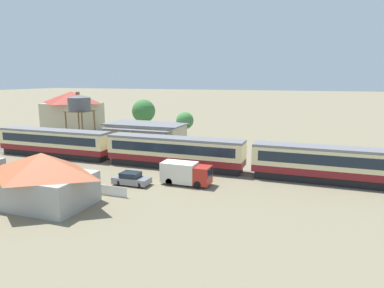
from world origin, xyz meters
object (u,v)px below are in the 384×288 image
Objects in this scene: parked_car_white at (76,177)px; delivery_truck_red at (186,173)px; passenger_train at (251,157)px; water_tower at (79,104)px; cottage_terracotta_roof at (43,178)px; yard_tree_1 at (144,111)px; station_house_red_roof at (73,111)px; yard_tree_2 at (185,121)px; station_building at (146,136)px; parked_car_grey at (131,179)px.

parked_car_white is 12.35m from delivery_truck_red.
passenger_train is at bearing 44.94° from delivery_truck_red.
passenger_train is 35.91m from water_tower.
delivery_truck_red is (9.99, 10.30, -1.28)m from cottage_terracotta_roof.
water_tower is at bearing 130.58° from parked_car_white.
passenger_train is 8.95× the size of water_tower.
yard_tree_1 is (-20.19, 28.40, 3.67)m from delivery_truck_red.
station_house_red_roof reaches higher than yard_tree_1.
yard_tree_2 is at bearing 6.80° from water_tower.
station_building is 1.51× the size of water_tower.
station_house_red_roof is at bearing 125.77° from cottage_terracotta_roof.
yard_tree_1 is at bearing 4.12° from station_house_red_roof.
station_house_red_roof is 29.99m from yard_tree_2.
yard_tree_1 is at bearing 114.78° from parked_car_grey.
delivery_truck_red is at bearing -50.46° from station_building.
passenger_train is 15.96× the size of parked_car_white.
yard_tree_1 is (-26.27, 22.34, 2.68)m from passenger_train.
cottage_terracotta_roof is 1.88× the size of parked_car_white.
parked_car_white is at bearing -86.12° from station_building.
parked_car_grey is 6.41m from parked_car_white.
parked_car_grey is (-11.62, -8.27, -1.60)m from passenger_train.
cottage_terracotta_roof is at bearing -119.58° from parked_car_grey.
yard_tree_1 is (-10.20, 38.70, 2.39)m from cottage_terracotta_roof.
cottage_terracotta_roof is 40.10m from yard_tree_1.
cottage_terracotta_roof is 1.24× the size of yard_tree_1.
passenger_train is at bearing 34.64° from parked_car_grey.
station_building reaches higher than passenger_train.
station_building is at bearing 129.54° from delivery_truck_red.
station_house_red_roof is 13.61m from water_tower.
passenger_train is 6.69× the size of station_house_red_roof.
cottage_terracotta_roof is at bearing -70.86° from parked_car_white.
yard_tree_1 reaches higher than cottage_terracotta_roof.
passenger_train is 34.59m from yard_tree_1.
passenger_train is 10.51× the size of yard_tree_1.
yard_tree_1 is 14.90m from yard_tree_2.
passenger_train is at bearing 45.53° from cottage_terracotta_roof.
yard_tree_2 is at bearing 95.18° from parked_car_grey.
passenger_train is 8.64m from delivery_truck_red.
station_house_red_roof is (-43.08, 21.13, 2.26)m from passenger_train.
station_house_red_roof is 16.85m from yard_tree_1.
passenger_train is at bearing -19.05° from water_tower.
parked_car_grey is (22.03, -19.89, -6.30)m from water_tower.
station_house_red_roof reaches higher than parked_car_grey.
yard_tree_2 is (-13.95, 13.97, 2.15)m from passenger_train.
passenger_train is at bearing -26.13° from station_house_red_roof.
water_tower reaches higher than delivery_truck_red.
passenger_train reaches higher than parked_car_white.
water_tower is at bearing -45.24° from station_house_red_roof.
station_house_red_roof reaches higher than water_tower.
station_building is 19.61m from parked_car_white.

